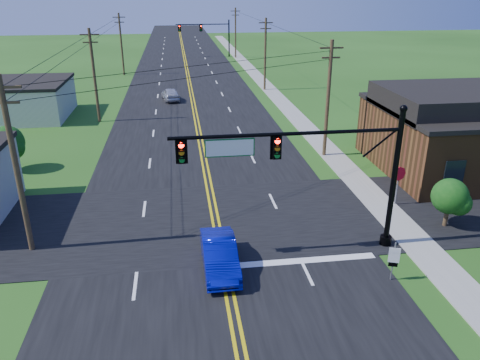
{
  "coord_description": "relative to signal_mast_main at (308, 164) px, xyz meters",
  "views": [
    {
      "loc": [
        -1.69,
        -12.21,
        12.59
      ],
      "look_at": [
        1.35,
        10.0,
        3.28
      ],
      "focal_mm": 35.0,
      "sensor_mm": 36.0,
      "label": 1
    }
  ],
  "objects": [
    {
      "name": "road_main",
      "position": [
        -4.34,
        42.0,
        -4.73
      ],
      "size": [
        16.0,
        220.0,
        0.04
      ],
      "primitive_type": "cube",
      "color": "black",
      "rests_on": "ground"
    },
    {
      "name": "road_cross",
      "position": [
        -4.34,
        4.0,
        -4.73
      ],
      "size": [
        70.0,
        10.0,
        0.04
      ],
      "primitive_type": "cube",
      "color": "black",
      "rests_on": "ground"
    },
    {
      "name": "sidewalk",
      "position": [
        6.16,
        32.0,
        -4.71
      ],
      "size": [
        2.0,
        160.0,
        0.08
      ],
      "primitive_type": "cube",
      "color": "gray",
      "rests_on": "ground"
    },
    {
      "name": "signal_mast_main",
      "position": [
        0.0,
        0.0,
        0.0
      ],
      "size": [
        11.3,
        0.6,
        7.48
      ],
      "color": "black",
      "rests_on": "ground"
    },
    {
      "name": "signal_mast_far",
      "position": [
        0.1,
        72.0,
        -0.2
      ],
      "size": [
        10.98,
        0.6,
        7.48
      ],
      "color": "black",
      "rests_on": "ground"
    },
    {
      "name": "brick_building",
      "position": [
        15.66,
        10.0,
        -2.4
      ],
      "size": [
        14.2,
        11.2,
        4.7
      ],
      "color": "brown",
      "rests_on": "ground"
    },
    {
      "name": "cream_bldg_far",
      "position": [
        -23.34,
        30.0,
        -2.89
      ],
      "size": [
        12.2,
        9.2,
        3.7
      ],
      "color": "beige",
      "rests_on": "ground"
    },
    {
      "name": "utility_pole_left_a",
      "position": [
        -13.84,
        2.0,
        -0.03
      ],
      "size": [
        1.8,
        0.28,
        9.0
      ],
      "color": "#3D291B",
      "rests_on": "ground"
    },
    {
      "name": "utility_pole_left_b",
      "position": [
        -13.84,
        27.0,
        -0.03
      ],
      "size": [
        1.8,
        0.28,
        9.0
      ],
      "color": "#3D291B",
      "rests_on": "ground"
    },
    {
      "name": "utility_pole_left_c",
      "position": [
        -13.84,
        54.0,
        -0.03
      ],
      "size": [
        1.8,
        0.28,
        9.0
      ],
      "color": "#3D291B",
      "rests_on": "ground"
    },
    {
      "name": "utility_pole_right_a",
      "position": [
        5.46,
        14.0,
        -0.03
      ],
      "size": [
        1.8,
        0.28,
        9.0
      ],
      "color": "#3D291B",
      "rests_on": "ground"
    },
    {
      "name": "utility_pole_right_b",
      "position": [
        5.46,
        40.0,
        -0.03
      ],
      "size": [
        1.8,
        0.28,
        9.0
      ],
      "color": "#3D291B",
      "rests_on": "ground"
    },
    {
      "name": "utility_pole_right_c",
      "position": [
        5.46,
        70.0,
        -0.03
      ],
      "size": [
        1.8,
        0.28,
        9.0
      ],
      "color": "#3D291B",
      "rests_on": "ground"
    },
    {
      "name": "tree_right_back",
      "position": [
        11.66,
        18.0,
        -2.15
      ],
      "size": [
        3.0,
        3.0,
        4.1
      ],
      "color": "#3D291B",
      "rests_on": "ground"
    },
    {
      "name": "shrub_corner",
      "position": [
        8.66,
        1.5,
        -2.9
      ],
      "size": [
        2.0,
        2.0,
        2.86
      ],
      "color": "#3D291B",
      "rests_on": "ground"
    },
    {
      "name": "tree_left",
      "position": [
        -18.34,
        14.0,
        -2.59
      ],
      "size": [
        2.4,
        2.4,
        3.37
      ],
      "color": "#3D291B",
      "rests_on": "ground"
    },
    {
      "name": "blue_car",
      "position": [
        -4.39,
        -1.12,
        -4.0
      ],
      "size": [
        1.63,
        4.55,
        1.49
      ],
      "primitive_type": "imported",
      "rotation": [
        0.0,
        0.0,
        0.01
      ],
      "color": "#070D9C",
      "rests_on": "ground"
    },
    {
      "name": "distant_car",
      "position": [
        -6.74,
        35.47,
        -4.02
      ],
      "size": [
        2.36,
        4.49,
        1.46
      ],
      "primitive_type": "imported",
      "rotation": [
        0.0,
        0.0,
        3.3
      ],
      "color": "#BCBCC1",
      "rests_on": "ground"
    },
    {
      "name": "route_sign",
      "position": [
        3.35,
        -3.12,
        -3.59
      ],
      "size": [
        0.48,
        0.19,
        2.0
      ],
      "rotation": [
        0.0,
        0.0,
        -0.34
      ],
      "color": "slate",
      "rests_on": "ground"
    },
    {
      "name": "stop_sign",
      "position": [
        7.08,
        4.5,
        -2.91
      ],
      "size": [
        0.9,
        0.21,
        2.55
      ],
      "rotation": [
        0.0,
        0.0,
        0.19
      ],
      "color": "slate",
      "rests_on": "ground"
    }
  ]
}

